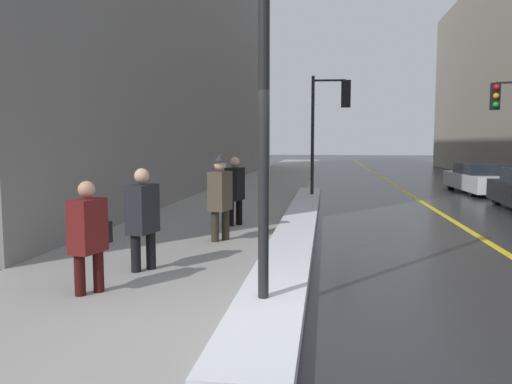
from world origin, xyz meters
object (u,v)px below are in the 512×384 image
(traffic_light_far, at_px, (509,112))
(parked_car_white, at_px, (482,179))
(pedestrian_with_shoulder_bag, at_px, (89,232))
(traffic_light_near, at_px, (332,111))
(lamp_post, at_px, (264,36))
(pedestrian_nearside, at_px, (235,188))
(pedestrian_in_glasses, at_px, (143,214))
(pedestrian_in_fedora, at_px, (220,194))

(traffic_light_far, height_order, parked_car_white, traffic_light_far)
(pedestrian_with_shoulder_bag, bearing_deg, traffic_light_near, 176.07)
(lamp_post, distance_m, pedestrian_nearside, 6.46)
(traffic_light_far, height_order, pedestrian_with_shoulder_bag, traffic_light_far)
(pedestrian_in_glasses, distance_m, pedestrian_nearside, 4.34)
(pedestrian_in_fedora, bearing_deg, parked_car_white, 155.11)
(traffic_light_far, bearing_deg, pedestrian_in_fedora, 51.77)
(lamp_post, relative_size, pedestrian_in_fedora, 2.99)
(traffic_light_far, distance_m, pedestrian_nearside, 10.64)
(lamp_post, distance_m, pedestrian_in_fedora, 4.77)
(traffic_light_near, height_order, pedestrian_with_shoulder_bag, traffic_light_near)
(pedestrian_in_glasses, bearing_deg, traffic_light_near, 175.67)
(traffic_light_far, bearing_deg, pedestrian_in_glasses, 56.77)
(traffic_light_near, bearing_deg, pedestrian_in_glasses, -109.86)
(pedestrian_with_shoulder_bag, bearing_deg, traffic_light_far, 154.73)
(parked_car_white, bearing_deg, lamp_post, 154.54)
(traffic_light_far, distance_m, pedestrian_with_shoulder_bag, 15.19)
(lamp_post, relative_size, pedestrian_in_glasses, 3.31)
(pedestrian_in_fedora, height_order, parked_car_white, pedestrian_in_fedora)
(lamp_post, height_order, traffic_light_near, lamp_post)
(parked_car_white, bearing_deg, pedestrian_with_shoulder_bag, 146.98)
(lamp_post, bearing_deg, pedestrian_in_fedora, 108.62)
(traffic_light_far, xyz_separation_m, pedestrian_nearside, (-8.15, -6.53, -2.07))
(pedestrian_in_glasses, relative_size, parked_car_white, 0.33)
(pedestrian_in_glasses, height_order, pedestrian_in_fedora, pedestrian_in_fedora)
(pedestrian_in_glasses, distance_m, parked_car_white, 15.95)
(pedestrian_with_shoulder_bag, xyz_separation_m, parked_car_white, (8.98, 14.55, -0.24))
(pedestrian_in_fedora, xyz_separation_m, parked_car_white, (8.06, 10.91, -0.38))
(traffic_light_far, height_order, pedestrian_nearside, traffic_light_far)
(pedestrian_in_fedora, bearing_deg, pedestrian_with_shoulder_bag, -2.60)
(traffic_light_near, distance_m, parked_car_white, 7.10)
(pedestrian_with_shoulder_bag, bearing_deg, pedestrian_nearside, -177.38)
(traffic_light_near, bearing_deg, traffic_light_far, 2.74)
(lamp_post, bearing_deg, pedestrian_with_shoulder_bag, 169.83)
(lamp_post, height_order, traffic_light_far, lamp_post)
(traffic_light_near, height_order, parked_car_white, traffic_light_near)
(traffic_light_near, distance_m, pedestrian_in_glasses, 10.76)
(pedestrian_nearside, bearing_deg, traffic_light_far, 140.27)
(traffic_light_near, bearing_deg, pedestrian_in_fedora, -110.08)
(pedestrian_in_glasses, xyz_separation_m, pedestrian_nearside, (0.61, 4.30, 0.03))
(pedestrian_with_shoulder_bag, height_order, pedestrian_in_fedora, pedestrian_in_fedora)
(pedestrian_in_fedora, height_order, pedestrian_nearside, pedestrian_in_fedora)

